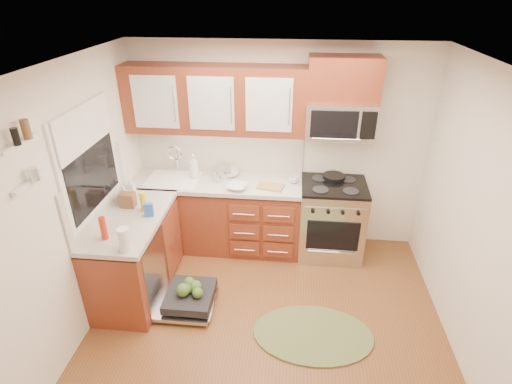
# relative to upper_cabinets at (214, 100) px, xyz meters

# --- Properties ---
(floor) EXTENTS (3.50, 3.50, 0.00)m
(floor) POSITION_rel_upper_cabinets_xyz_m (0.73, -1.57, -1.88)
(floor) COLOR brown
(floor) RESTS_ON ground
(ceiling) EXTENTS (3.50, 3.50, 0.00)m
(ceiling) POSITION_rel_upper_cabinets_xyz_m (0.73, -1.57, 0.62)
(ceiling) COLOR white
(ceiling) RESTS_ON ground
(wall_back) EXTENTS (3.50, 0.04, 2.50)m
(wall_back) POSITION_rel_upper_cabinets_xyz_m (0.73, 0.18, -0.62)
(wall_back) COLOR silver
(wall_back) RESTS_ON ground
(wall_left) EXTENTS (0.04, 3.50, 2.50)m
(wall_left) POSITION_rel_upper_cabinets_xyz_m (-1.02, -1.57, -0.62)
(wall_left) COLOR silver
(wall_left) RESTS_ON ground
(wall_right) EXTENTS (0.04, 3.50, 2.50)m
(wall_right) POSITION_rel_upper_cabinets_xyz_m (2.48, -1.57, -0.62)
(wall_right) COLOR silver
(wall_right) RESTS_ON ground
(base_cabinet_back) EXTENTS (2.05, 0.60, 0.85)m
(base_cabinet_back) POSITION_rel_upper_cabinets_xyz_m (0.00, -0.12, -1.45)
(base_cabinet_back) COLOR maroon
(base_cabinet_back) RESTS_ON ground
(base_cabinet_left) EXTENTS (0.60, 1.25, 0.85)m
(base_cabinet_left) POSITION_rel_upper_cabinets_xyz_m (-0.72, -1.05, -1.45)
(base_cabinet_left) COLOR maroon
(base_cabinet_left) RESTS_ON ground
(countertop_back) EXTENTS (2.07, 0.64, 0.05)m
(countertop_back) POSITION_rel_upper_cabinets_xyz_m (0.00, -0.14, -0.97)
(countertop_back) COLOR beige
(countertop_back) RESTS_ON base_cabinet_back
(countertop_left) EXTENTS (0.64, 1.27, 0.05)m
(countertop_left) POSITION_rel_upper_cabinets_xyz_m (-0.71, -1.05, -0.97)
(countertop_left) COLOR beige
(countertop_left) RESTS_ON base_cabinet_left
(backsplash_back) EXTENTS (2.05, 0.02, 0.57)m
(backsplash_back) POSITION_rel_upper_cabinets_xyz_m (0.00, 0.16, -0.67)
(backsplash_back) COLOR #B4B0A1
(backsplash_back) RESTS_ON ground
(backsplash_left) EXTENTS (0.02, 1.25, 0.57)m
(backsplash_left) POSITION_rel_upper_cabinets_xyz_m (-1.01, -1.05, -0.67)
(backsplash_left) COLOR #B4B0A1
(backsplash_left) RESTS_ON ground
(upper_cabinets) EXTENTS (2.05, 0.35, 0.75)m
(upper_cabinets) POSITION_rel_upper_cabinets_xyz_m (0.00, 0.00, 0.00)
(upper_cabinets) COLOR maroon
(upper_cabinets) RESTS_ON ground
(cabinet_over_mw) EXTENTS (0.76, 0.35, 0.47)m
(cabinet_over_mw) POSITION_rel_upper_cabinets_xyz_m (1.41, 0.00, 0.26)
(cabinet_over_mw) COLOR maroon
(cabinet_over_mw) RESTS_ON ground
(range) EXTENTS (0.76, 0.64, 0.95)m
(range) POSITION_rel_upper_cabinets_xyz_m (1.41, -0.15, -1.40)
(range) COLOR silver
(range) RESTS_ON ground
(microwave) EXTENTS (0.76, 0.38, 0.40)m
(microwave) POSITION_rel_upper_cabinets_xyz_m (1.41, -0.02, -0.18)
(microwave) COLOR silver
(microwave) RESTS_ON ground
(sink) EXTENTS (0.62, 0.50, 0.26)m
(sink) POSITION_rel_upper_cabinets_xyz_m (-0.52, -0.16, -1.07)
(sink) COLOR white
(sink) RESTS_ON ground
(dishwasher) EXTENTS (0.70, 0.60, 0.20)m
(dishwasher) POSITION_rel_upper_cabinets_xyz_m (-0.13, -1.27, -1.77)
(dishwasher) COLOR silver
(dishwasher) RESTS_ON ground
(window) EXTENTS (0.03, 1.05, 1.05)m
(window) POSITION_rel_upper_cabinets_xyz_m (-1.01, -1.07, -0.32)
(window) COLOR white
(window) RESTS_ON ground
(window_blind) EXTENTS (0.02, 0.96, 0.40)m
(window_blind) POSITION_rel_upper_cabinets_xyz_m (-0.98, -1.07, 0.00)
(window_blind) COLOR white
(window_blind) RESTS_ON ground
(shelf_upper) EXTENTS (0.04, 0.40, 0.03)m
(shelf_upper) POSITION_rel_upper_cabinets_xyz_m (-0.99, -1.92, 0.17)
(shelf_upper) COLOR white
(shelf_upper) RESTS_ON ground
(shelf_lower) EXTENTS (0.04, 0.40, 0.03)m
(shelf_lower) POSITION_rel_upper_cabinets_xyz_m (-0.99, -1.92, -0.12)
(shelf_lower) COLOR white
(shelf_lower) RESTS_ON ground
(rug) EXTENTS (1.37, 1.17, 0.02)m
(rug) POSITION_rel_upper_cabinets_xyz_m (1.18, -1.54, -1.86)
(rug) COLOR olive
(rug) RESTS_ON ground
(skillet) EXTENTS (0.35, 0.35, 0.05)m
(skillet) POSITION_rel_upper_cabinets_xyz_m (1.40, 0.01, -0.90)
(skillet) COLOR black
(skillet) RESTS_ON range
(stock_pot) EXTENTS (0.24, 0.24, 0.13)m
(stock_pot) POSITION_rel_upper_cabinets_xyz_m (0.06, -0.00, -0.89)
(stock_pot) COLOR silver
(stock_pot) RESTS_ON countertop_back
(cutting_board) EXTENTS (0.33, 0.25, 0.02)m
(cutting_board) POSITION_rel_upper_cabinets_xyz_m (0.66, -0.24, -0.94)
(cutting_board) COLOR #AF7B50
(cutting_board) RESTS_ON countertop_back
(canister) EXTENTS (0.09, 0.09, 0.15)m
(canister) POSITION_rel_upper_cabinets_xyz_m (0.03, -0.16, -0.88)
(canister) COLOR silver
(canister) RESTS_ON countertop_back
(paper_towel_roll) EXTENTS (0.12, 0.12, 0.23)m
(paper_towel_roll) POSITION_rel_upper_cabinets_xyz_m (-0.53, -1.59, -0.84)
(paper_towel_roll) COLOR white
(paper_towel_roll) RESTS_ON countertop_left
(mustard_bottle) EXTENTS (0.08, 0.08, 0.21)m
(mustard_bottle) POSITION_rel_upper_cabinets_xyz_m (-0.61, -0.90, -0.84)
(mustard_bottle) COLOR yellow
(mustard_bottle) RESTS_ON countertop_left
(red_bottle) EXTENTS (0.07, 0.07, 0.23)m
(red_bottle) POSITION_rel_upper_cabinets_xyz_m (-0.80, -1.44, -0.84)
(red_bottle) COLOR #B4270F
(red_bottle) RESTS_ON countertop_left
(wooden_box) EXTENTS (0.16, 0.12, 0.16)m
(wooden_box) POSITION_rel_upper_cabinets_xyz_m (-0.81, -0.83, -0.87)
(wooden_box) COLOR brown
(wooden_box) RESTS_ON countertop_left
(blue_carton) EXTENTS (0.10, 0.07, 0.14)m
(blue_carton) POSITION_rel_upper_cabinets_xyz_m (-0.52, -1.00, -0.88)
(blue_carton) COLOR #2558AD
(blue_carton) RESTS_ON countertop_left
(bowl_a) EXTENTS (0.27, 0.27, 0.06)m
(bowl_a) POSITION_rel_upper_cabinets_xyz_m (0.28, -0.32, -0.92)
(bowl_a) COLOR #999999
(bowl_a) RESTS_ON countertop_back
(bowl_b) EXTENTS (0.29, 0.29, 0.08)m
(bowl_b) POSITION_rel_upper_cabinets_xyz_m (0.14, 0.03, -0.91)
(bowl_b) COLOR #999999
(bowl_b) RESTS_ON countertop_back
(cup) EXTENTS (0.11, 0.11, 0.09)m
(cup) POSITION_rel_upper_cabinets_xyz_m (0.93, -0.10, -0.91)
(cup) COLOR #999999
(cup) RESTS_ON countertop_back
(soap_bottle_a) EXTENTS (0.15, 0.15, 0.30)m
(soap_bottle_a) POSITION_rel_upper_cabinets_xyz_m (-0.27, -0.07, -0.80)
(soap_bottle_a) COLOR #999999
(soap_bottle_a) RESTS_ON countertop_back
(soap_bottle_b) EXTENTS (0.08, 0.08, 0.17)m
(soap_bottle_b) POSITION_rel_upper_cabinets_xyz_m (-0.90, -0.52, -0.86)
(soap_bottle_b) COLOR #999999
(soap_bottle_b) RESTS_ON countertop_left
(soap_bottle_c) EXTENTS (0.19, 0.19, 0.19)m
(soap_bottle_c) POSITION_rel_upper_cabinets_xyz_m (-0.90, -0.73, -0.86)
(soap_bottle_c) COLOR #999999
(soap_bottle_c) RESTS_ON countertop_left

